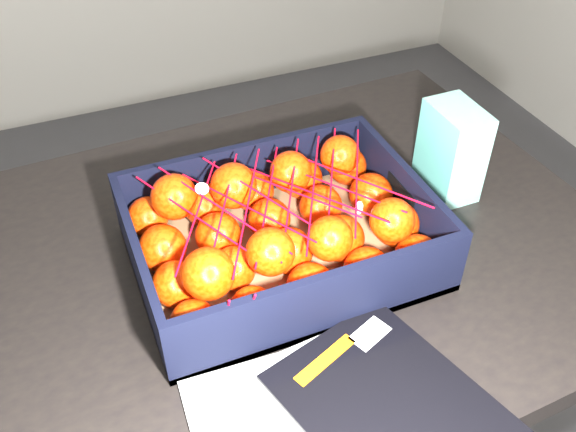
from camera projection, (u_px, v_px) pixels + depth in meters
name	position (u px, v px, depth m)	size (l,w,h in m)	color
table	(243.00, 303.00, 1.05)	(1.24, 0.86, 0.75)	black
magazine_stack	(355.00, 426.00, 0.76)	(0.39, 0.40, 0.02)	silver
produce_crate	(280.00, 242.00, 0.96)	(0.43, 0.33, 0.11)	#926643
clementine_heap	(281.00, 228.00, 0.95)	(0.42, 0.31, 0.13)	#FF3105
mesh_net	(277.00, 203.00, 0.90)	(0.36, 0.29, 0.10)	red
retail_carton	(451.00, 151.00, 1.06)	(0.07, 0.11, 0.16)	silver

